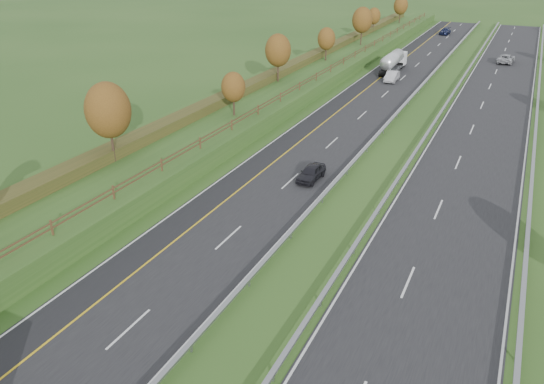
# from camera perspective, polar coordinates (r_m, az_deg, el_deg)

# --- Properties ---
(ground) EXTENTS (400.00, 400.00, 0.00)m
(ground) POSITION_cam_1_polar(r_m,az_deg,el_deg) (67.40, 14.21, 6.38)
(ground) COLOR #2A4C1B
(ground) RESTS_ON ground
(near_carriageway) EXTENTS (10.50, 200.00, 0.04)m
(near_carriageway) POSITION_cam_1_polar(r_m,az_deg,el_deg) (73.82, 8.95, 8.48)
(near_carriageway) COLOR black
(near_carriageway) RESTS_ON ground
(far_carriageway) EXTENTS (10.50, 200.00, 0.04)m
(far_carriageway) POSITION_cam_1_polar(r_m,az_deg,el_deg) (71.20, 21.79, 6.35)
(far_carriageway) COLOR black
(far_carriageway) RESTS_ON ground
(hard_shoulder) EXTENTS (3.00, 200.00, 0.04)m
(hard_shoulder) POSITION_cam_1_polar(r_m,az_deg,el_deg) (74.91, 6.19, 8.89)
(hard_shoulder) COLOR black
(hard_shoulder) RESTS_ON ground
(lane_markings) EXTENTS (26.75, 200.00, 0.01)m
(lane_markings) POSITION_cam_1_polar(r_m,az_deg,el_deg) (72.25, 13.81, 7.71)
(lane_markings) COLOR silver
(lane_markings) RESTS_ON near_carriageway
(embankment_left) EXTENTS (12.00, 200.00, 2.00)m
(embankment_left) POSITION_cam_1_polar(r_m,az_deg,el_deg) (78.05, -0.28, 10.45)
(embankment_left) COLOR #2A4C1B
(embankment_left) RESTS_ON ground
(hedge_left) EXTENTS (2.20, 180.00, 1.10)m
(hedge_left) POSITION_cam_1_polar(r_m,az_deg,el_deg) (78.54, -1.63, 11.70)
(hedge_left) COLOR #333917
(hedge_left) RESTS_ON embankment_left
(fence_left) EXTENTS (0.12, 189.06, 1.20)m
(fence_left) POSITION_cam_1_polar(r_m,az_deg,el_deg) (75.47, 2.72, 11.26)
(fence_left) COLOR #422B19
(fence_left) RESTS_ON embankment_left
(median_barrier_near) EXTENTS (0.32, 200.00, 0.71)m
(median_barrier_near) POSITION_cam_1_polar(r_m,az_deg,el_deg) (72.34, 13.34, 8.25)
(median_barrier_near) COLOR gray
(median_barrier_near) RESTS_ON ground
(median_barrier_far) EXTENTS (0.32, 200.00, 0.71)m
(median_barrier_far) POSITION_cam_1_polar(r_m,az_deg,el_deg) (71.52, 17.33, 7.59)
(median_barrier_far) COLOR gray
(median_barrier_far) RESTS_ON ground
(outer_barrier_far) EXTENTS (0.32, 200.00, 0.71)m
(outer_barrier_far) POSITION_cam_1_polar(r_m,az_deg,el_deg) (71.00, 26.49, 5.94)
(outer_barrier_far) COLOR gray
(outer_barrier_far) RESTS_ON ground
(trees_left) EXTENTS (6.64, 164.30, 7.66)m
(trees_left) POSITION_cam_1_polar(r_m,az_deg,el_deg) (73.74, -1.20, 13.85)
(trees_left) COLOR #2D2116
(trees_left) RESTS_ON embankment_left
(road_tanker) EXTENTS (2.40, 11.22, 3.46)m
(road_tanker) POSITION_cam_1_polar(r_m,az_deg,el_deg) (99.55, 12.94, 13.58)
(road_tanker) COLOR silver
(road_tanker) RESTS_ON near_carriageway
(car_dark_near) EXTENTS (1.88, 4.34, 1.46)m
(car_dark_near) POSITION_cam_1_polar(r_m,az_deg,el_deg) (51.39, 4.23, 2.09)
(car_dark_near) COLOR black
(car_dark_near) RESTS_ON near_carriageway
(car_silver_mid) EXTENTS (1.93, 5.06, 1.65)m
(car_silver_mid) POSITION_cam_1_polar(r_m,az_deg,el_deg) (92.10, 12.77, 12.05)
(car_silver_mid) COLOR #B1B1B6
(car_silver_mid) RESTS_ON near_carriageway
(car_small_far) EXTENTS (2.31, 5.31, 1.52)m
(car_small_far) POSITION_cam_1_polar(r_m,az_deg,el_deg) (145.78, 18.13, 16.11)
(car_small_far) COLOR #111837
(car_small_far) RESTS_ON near_carriageway
(car_oncoming) EXTENTS (3.17, 6.11, 1.64)m
(car_oncoming) POSITION_cam_1_polar(r_m,az_deg,el_deg) (113.69, 23.87, 12.99)
(car_oncoming) COLOR #A6A6AB
(car_oncoming) RESTS_ON far_carriageway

